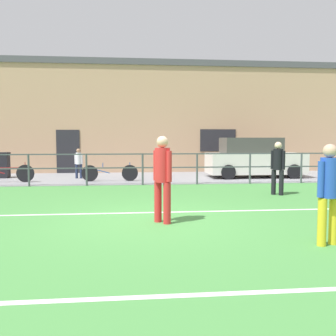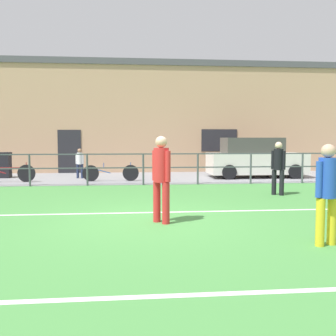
% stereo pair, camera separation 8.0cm
% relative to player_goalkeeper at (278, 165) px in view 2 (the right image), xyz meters
% --- Properties ---
extents(ground, '(60.00, 44.00, 0.04)m').
position_rel_player_goalkeeper_xyz_m(ground, '(-3.92, -3.16, -0.92)').
color(ground, '#478C42').
extents(field_line_touchline, '(36.00, 0.11, 0.00)m').
position_rel_player_goalkeeper_xyz_m(field_line_touchline, '(-3.92, -2.34, -0.90)').
color(field_line_touchline, white).
rests_on(field_line_touchline, ground).
extents(field_line_hash, '(36.00, 0.11, 0.00)m').
position_rel_player_goalkeeper_xyz_m(field_line_hash, '(-3.92, -6.99, -0.90)').
color(field_line_hash, white).
rests_on(field_line_hash, ground).
extents(pavement_strip, '(48.00, 5.00, 0.02)m').
position_rel_player_goalkeeper_xyz_m(pavement_strip, '(-3.92, 5.34, -0.89)').
color(pavement_strip, gray).
rests_on(pavement_strip, ground).
extents(perimeter_fence, '(36.07, 0.07, 1.15)m').
position_rel_player_goalkeeper_xyz_m(perimeter_fence, '(-3.92, 2.84, -0.16)').
color(perimeter_fence, '#474C51').
rests_on(perimeter_fence, ground).
extents(clubhouse_facade, '(28.00, 2.56, 5.54)m').
position_rel_player_goalkeeper_xyz_m(clubhouse_facade, '(-3.92, 9.04, 1.88)').
color(clubhouse_facade, tan).
rests_on(clubhouse_facade, ground).
extents(player_goalkeeper, '(0.35, 0.32, 1.59)m').
position_rel_player_goalkeeper_xyz_m(player_goalkeeper, '(0.00, 0.00, 0.00)').
color(player_goalkeeper, black).
rests_on(player_goalkeeper, ground).
extents(player_striker, '(0.43, 0.28, 1.61)m').
position_rel_player_goalkeeper_xyz_m(player_striker, '(-1.30, -5.28, 0.01)').
color(player_striker, gold).
rests_on(player_striker, ground).
extents(player_winger, '(0.34, 0.39, 1.74)m').
position_rel_player_goalkeeper_xyz_m(player_winger, '(-3.76, -3.42, 0.08)').
color(player_winger, red).
rests_on(player_winger, ground).
extents(spectator_child, '(0.34, 0.22, 1.24)m').
position_rel_player_goalkeeper_xyz_m(spectator_child, '(-6.51, 5.27, -0.18)').
color(spectator_child, '#232D4C').
rests_on(spectator_child, pavement_strip).
extents(parked_car_red, '(4.10, 1.77, 1.70)m').
position_rel_player_goalkeeper_xyz_m(parked_car_red, '(0.95, 5.00, -0.08)').
color(parked_car_red, silver).
rests_on(parked_car_red, pavement_strip).
extents(bicycle_parked_0, '(2.18, 0.04, 0.73)m').
position_rel_player_goalkeeper_xyz_m(bicycle_parked_0, '(-5.16, 4.04, -0.55)').
color(bicycle_parked_0, black).
rests_on(bicycle_parked_0, pavement_strip).
extents(bicycle_parked_1, '(2.17, 0.04, 0.76)m').
position_rel_player_goalkeeper_xyz_m(bicycle_parked_1, '(-9.11, 4.04, -0.53)').
color(bicycle_parked_1, black).
rests_on(bicycle_parked_1, pavement_strip).
extents(trash_bin_0, '(0.60, 0.51, 1.08)m').
position_rel_player_goalkeeper_xyz_m(trash_bin_0, '(-9.76, 5.78, -0.34)').
color(trash_bin_0, black).
rests_on(trash_bin_0, pavement_strip).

